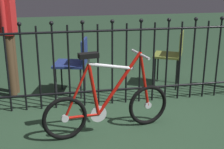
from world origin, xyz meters
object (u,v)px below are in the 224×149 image
object	(u,v)px
bicycle	(108,105)
chair_olive	(173,52)
chair_navy	(76,61)
person_visitor	(7,21)

from	to	relation	value
bicycle	chair_olive	xyz separation A→B (m)	(1.21, 1.25, 0.22)
chair_navy	person_visitor	bearing A→B (deg)	170.26
bicycle	chair_navy	bearing A→B (deg)	101.40
person_visitor	chair_navy	bearing A→B (deg)	-9.74
chair_olive	chair_navy	bearing A→B (deg)	-177.95
chair_olive	bicycle	bearing A→B (deg)	-134.23
chair_navy	person_visitor	distance (m)	1.05
chair_navy	chair_olive	size ratio (longest dim) A/B	0.94
bicycle	chair_olive	distance (m)	1.75
chair_olive	person_visitor	bearing A→B (deg)	177.59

